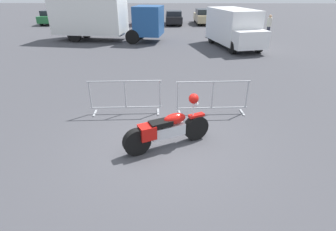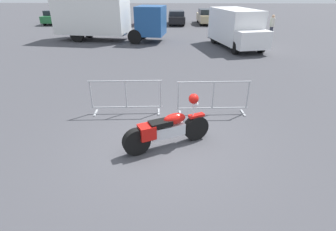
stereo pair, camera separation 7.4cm
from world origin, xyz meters
name	(u,v)px [view 2 (the right image)]	position (x,y,z in m)	size (l,w,h in m)	color
ground_plane	(168,145)	(0.00, 0.00, 0.00)	(120.00, 120.00, 0.00)	#424247
motorcycle	(168,129)	(-0.01, -0.03, 0.49)	(2.10, 1.18, 1.28)	black
crowd_barrier_near	(126,96)	(-1.33, 1.83, 0.55)	(2.22, 0.57, 1.07)	#9EA0A5
crowd_barrier_far	(213,97)	(1.32, 1.83, 0.55)	(2.22, 0.57, 1.07)	#9EA0A5
box_truck	(104,17)	(-4.93, 14.00, 1.64)	(7.94, 3.28, 2.98)	white
delivery_van	(236,27)	(3.98, 11.91, 1.24)	(3.11, 5.32, 2.31)	white
parked_car_green	(55,17)	(-12.49, 23.23, 0.68)	(1.74, 4.02, 1.35)	#236B38
parked_car_white	(86,17)	(-9.32, 23.53, 0.69)	(1.76, 4.07, 1.36)	white
parked_car_red	(116,16)	(-6.14, 23.71, 0.69)	(1.74, 4.03, 1.35)	#B21E19
parked_car_blue	(146,17)	(-2.97, 23.00, 0.69)	(1.75, 4.06, 1.36)	#284799
parked_car_black	(176,17)	(0.20, 22.96, 0.68)	(1.74, 4.01, 1.35)	black
parked_car_tan	(207,16)	(3.38, 23.53, 0.74)	(1.89, 4.36, 1.46)	tan
pedestrian	(272,26)	(7.35, 15.17, 0.92)	(0.46, 0.46, 1.69)	#262838
planter_island	(232,32)	(4.50, 15.45, 0.44)	(3.21, 3.21, 1.21)	#ADA89E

